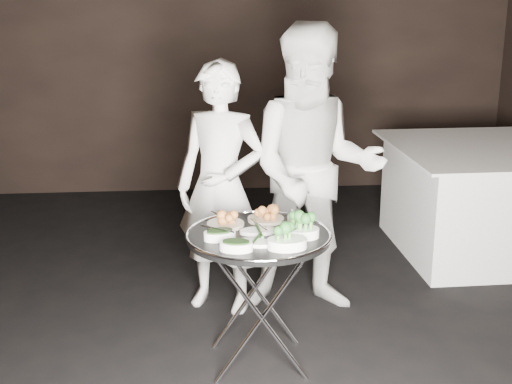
{
  "coord_description": "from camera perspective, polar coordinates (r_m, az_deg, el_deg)",
  "views": [
    {
      "loc": [
        -0.12,
        -3.57,
        2.04
      ],
      "look_at": [
        0.2,
        0.12,
        0.95
      ],
      "focal_mm": 50.0,
      "sensor_mm": 36.0,
      "label": 1
    }
  ],
  "objects": [
    {
      "name": "asparagus_plate_b",
      "position": [
        3.63,
        -0.06,
        -3.97
      ],
      "size": [
        0.21,
        0.16,
        0.04
      ],
      "rotation": [
        0.0,
        0.0,
        -0.36
      ],
      "color": "white",
      "rests_on": "serving_tray"
    },
    {
      "name": "waiter_left",
      "position": [
        4.48,
        -2.86,
        0.3
      ],
      "size": [
        0.69,
        0.59,
        1.6
      ],
      "primitive_type": "imported",
      "rotation": [
        0.0,
        0.0,
        -0.43
      ],
      "color": "silver",
      "rests_on": "floor"
    },
    {
      "name": "potato_plate_b",
      "position": [
        3.98,
        0.79,
        -1.87
      ],
      "size": [
        0.2,
        0.2,
        0.07
      ],
      "rotation": [
        0.0,
        0.0,
        -0.01
      ],
      "color": "beige",
      "rests_on": "serving_tray"
    },
    {
      "name": "serving_tray",
      "position": [
        3.78,
        0.19,
        -3.53
      ],
      "size": [
        0.78,
        0.78,
        0.04
      ],
      "color": "black",
      "rests_on": "tray_stand"
    },
    {
      "name": "floor",
      "position": [
        4.12,
        -2.67,
        -13.68
      ],
      "size": [
        6.0,
        7.0,
        0.05
      ],
      "primitive_type": "cube",
      "color": "black",
      "rests_on": "ground"
    },
    {
      "name": "spinach_bowl_b",
      "position": [
        3.54,
        -1.61,
        -4.22
      ],
      "size": [
        0.19,
        0.14,
        0.07
      ],
      "rotation": [
        0.0,
        0.0,
        -0.2
      ],
      "color": "white",
      "rests_on": "serving_tray"
    },
    {
      "name": "spinach_bowl_a",
      "position": [
        3.7,
        -2.92,
        -3.35
      ],
      "size": [
        0.19,
        0.14,
        0.07
      ],
      "rotation": [
        0.0,
        0.0,
        0.22
      ],
      "color": "white",
      "rests_on": "serving_tray"
    },
    {
      "name": "asparagus_plate_a",
      "position": [
        3.79,
        0.17,
        -3.06
      ],
      "size": [
        0.2,
        0.12,
        0.04
      ],
      "rotation": [
        0.0,
        0.0,
        0.07
      ],
      "color": "white",
      "rests_on": "serving_tray"
    },
    {
      "name": "broccoli_bowl_a",
      "position": [
        3.73,
        3.59,
        -3.08
      ],
      "size": [
        0.21,
        0.16,
        0.08
      ],
      "rotation": [
        0.0,
        0.0,
        -0.08
      ],
      "color": "white",
      "rests_on": "serving_tray"
    },
    {
      "name": "broccoli_bowl_b",
      "position": [
        3.57,
        2.51,
        -3.94
      ],
      "size": [
        0.21,
        0.16,
        0.08
      ],
      "rotation": [
        0.0,
        0.0,
        0.07
      ],
      "color": "white",
      "rests_on": "serving_tray"
    },
    {
      "name": "potato_plate_a",
      "position": [
        3.9,
        -2.46,
        -2.27
      ],
      "size": [
        0.2,
        0.2,
        0.07
      ],
      "rotation": [
        0.0,
        0.0,
        -0.14
      ],
      "color": "beige",
      "rests_on": "serving_tray"
    },
    {
      "name": "tray_stand",
      "position": [
        3.91,
        0.19,
        -8.15
      ],
      "size": [
        0.51,
        0.43,
        0.74
      ],
      "rotation": [
        0.0,
        0.0,
        0.15
      ],
      "color": "silver",
      "rests_on": "floor"
    },
    {
      "name": "waiter_right",
      "position": [
        4.45,
        4.69,
        1.65
      ],
      "size": [
        0.94,
        0.77,
        1.82
      ],
      "primitive_type": "imported",
      "rotation": [
        0.0,
        0.0,
        -0.09
      ],
      "color": "silver",
      "rests_on": "floor"
    },
    {
      "name": "greens_bowl",
      "position": [
        3.92,
        3.45,
        -2.14
      ],
      "size": [
        0.13,
        0.13,
        0.07
      ],
      "rotation": [
        0.0,
        0.0,
        0.22
      ],
      "color": "white",
      "rests_on": "serving_tray"
    },
    {
      "name": "dining_table",
      "position": [
        5.82,
        18.03,
        -0.56
      ],
      "size": [
        1.48,
        1.48,
        0.84
      ],
      "rotation": [
        0.0,
        0.0,
        0.02
      ],
      "color": "white",
      "rests_on": "floor"
    },
    {
      "name": "serving_utensils",
      "position": [
        3.83,
        0.35,
        -2.26
      ],
      "size": [
        0.59,
        0.44,
        0.01
      ],
      "color": "silver",
      "rests_on": "serving_tray"
    },
    {
      "name": "wall_back",
      "position": [
        7.11,
        -4.02,
        11.99
      ],
      "size": [
        6.0,
        0.05,
        3.0
      ],
      "primitive_type": "cube",
      "color": "black",
      "rests_on": "floor"
    }
  ]
}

